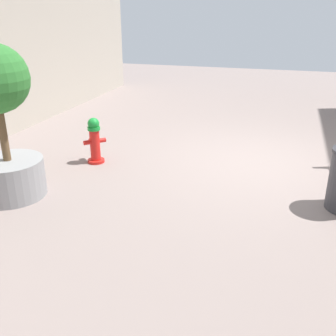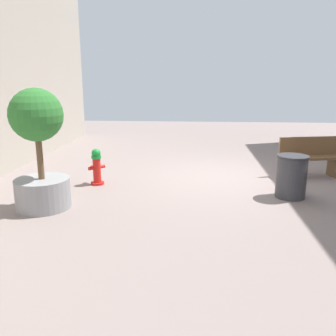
{
  "view_description": "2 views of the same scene",
  "coord_description": "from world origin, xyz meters",
  "views": [
    {
      "loc": [
        -0.29,
        6.71,
        2.56
      ],
      "look_at": [
        1.13,
        2.04,
        0.57
      ],
      "focal_mm": 42.03,
      "sensor_mm": 36.0,
      "label": 1
    },
    {
      "loc": [
        0.66,
        8.38,
        2.29
      ],
      "look_at": [
        1.17,
        1.85,
        0.66
      ],
      "focal_mm": 38.12,
      "sensor_mm": 36.0,
      "label": 2
    }
  ],
  "objects": [
    {
      "name": "bench_near",
      "position": [
        -2.09,
        -0.25,
        0.49
      ],
      "size": [
        1.53,
        0.72,
        0.95
      ],
      "color": "brown",
      "rests_on": "ground_plane"
    },
    {
      "name": "fire_hydrant",
      "position": [
        2.85,
        0.82,
        0.4
      ],
      "size": [
        0.36,
        0.36,
        0.81
      ],
      "color": "red",
      "rests_on": "ground_plane"
    },
    {
      "name": "ground_plane",
      "position": [
        0.0,
        0.0,
        0.0
      ],
      "size": [
        23.4,
        23.4,
        0.0
      ],
      "primitive_type": "plane",
      "color": "gray"
    },
    {
      "name": "trash_bin",
      "position": [
        -1.24,
        1.41,
        0.43
      ],
      "size": [
        0.61,
        0.61,
        0.85
      ],
      "color": "#38383D",
      "rests_on": "ground_plane"
    },
    {
      "name": "planter_tree",
      "position": [
        3.42,
        2.38,
        1.13
      ],
      "size": [
        0.98,
        0.98,
        2.16
      ],
      "color": "gray",
      "rests_on": "ground_plane"
    }
  ]
}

